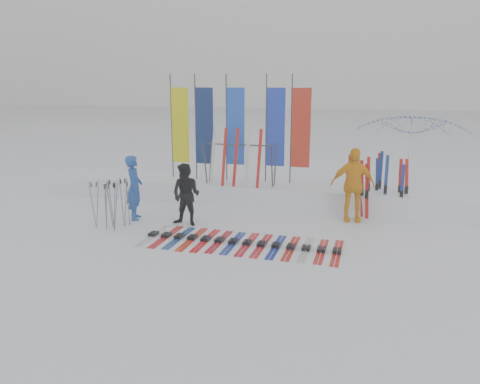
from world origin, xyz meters
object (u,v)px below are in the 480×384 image
(person_blue, at_px, (134,188))
(ski_row, at_px, (240,242))
(person_black, at_px, (186,195))
(person_yellow, at_px, (353,185))
(tent_canopy, at_px, (409,161))
(ski_rack, at_px, (240,158))

(person_blue, height_order, ski_row, person_blue)
(person_blue, distance_m, ski_row, 3.51)
(person_black, height_order, person_yellow, person_yellow)
(person_blue, relative_size, tent_canopy, 0.55)
(person_yellow, relative_size, ski_row, 0.43)
(person_black, distance_m, ski_rack, 2.57)
(tent_canopy, bearing_deg, person_yellow, -132.06)
(person_black, bearing_deg, person_blue, -179.58)
(ski_row, xyz_separation_m, ski_rack, (-0.95, 3.42, 1.35))
(person_yellow, height_order, ski_row, person_yellow)
(person_black, xyz_separation_m, person_yellow, (4.00, 1.54, 0.17))
(person_blue, bearing_deg, tent_canopy, -86.78)
(person_blue, bearing_deg, person_yellow, -95.87)
(person_blue, xyz_separation_m, ski_row, (3.21, -1.17, -0.82))
(ski_rack, bearing_deg, person_blue, -135.11)
(ski_rack, bearing_deg, ski_row, -74.42)
(person_blue, height_order, tent_canopy, tent_canopy)
(person_yellow, bearing_deg, person_black, -169.15)
(person_yellow, bearing_deg, ski_row, -142.20)
(ski_row, relative_size, ski_rack, 2.18)
(person_blue, bearing_deg, ski_row, -130.16)
(person_black, bearing_deg, ski_rack, 78.73)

